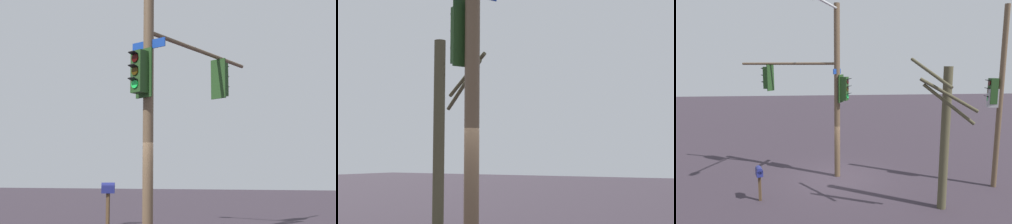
{
  "view_description": "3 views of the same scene",
  "coord_description": "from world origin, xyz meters",
  "views": [
    {
      "loc": [
        -11.57,
        -3.77,
        1.69
      ],
      "look_at": [
        0.29,
        -0.66,
        3.33
      ],
      "focal_mm": 49.74,
      "sensor_mm": 36.0,
      "label": 1
    },
    {
      "loc": [
        5.03,
        -7.62,
        1.97
      ],
      "look_at": [
        0.43,
        0.2,
        2.81
      ],
      "focal_mm": 52.52,
      "sensor_mm": 36.0,
      "label": 2
    },
    {
      "loc": [
        1.02,
        13.92,
        5.41
      ],
      "look_at": [
        -0.35,
        0.11,
        3.23
      ],
      "focal_mm": 32.28,
      "sensor_mm": 36.0,
      "label": 3
    }
  ],
  "objects": [
    {
      "name": "main_signal_pole_assembly",
      "position": [
        0.6,
        -0.33,
        4.56
      ],
      "size": [
        5.39,
        5.06,
        8.16
      ],
      "rotation": [
        0.0,
        0.0,
        5.88
      ],
      "color": "brown",
      "rests_on": "ground"
    },
    {
      "name": "mailbox",
      "position": [
        3.24,
        2.19,
        1.11
      ],
      "size": [
        0.37,
        0.49,
        1.41
      ],
      "rotation": [
        0.0,
        0.0,
        0.32
      ],
      "color": "#4C3823",
      "rests_on": "ground"
    },
    {
      "name": "ground_plane",
      "position": [
        0.0,
        0.0,
        0.0
      ],
      "size": [
        80.0,
        80.0,
        0.0
      ],
      "primitive_type": "plane",
      "color": "#332A33"
    },
    {
      "name": "secondary_pole_assembly",
      "position": [
        -6.82,
        1.74,
        4.02
      ],
      "size": [
        0.77,
        0.4,
        7.88
      ],
      "rotation": [
        0.0,
        0.0,
        6.07
      ],
      "color": "brown",
      "rests_on": "ground"
    },
    {
      "name": "bare_tree_behind_pole",
      "position": [
        -3.69,
        3.59,
        2.91
      ],
      "size": [
        1.84,
        1.74,
        5.67
      ],
      "color": "#48442F",
      "rests_on": "ground"
    }
  ]
}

